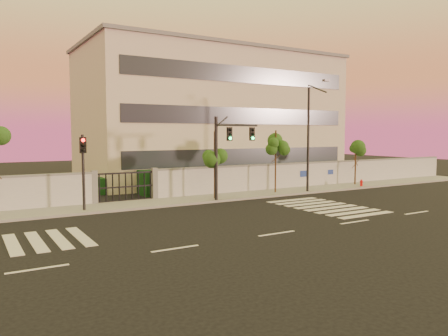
{
  "coord_description": "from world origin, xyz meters",
  "views": [
    {
      "loc": [
        -11.99,
        -15.34,
        4.5
      ],
      "look_at": [
        0.84,
        6.0,
        2.52
      ],
      "focal_mm": 35.0,
      "sensor_mm": 36.0,
      "label": 1
    }
  ],
  "objects": [
    {
      "name": "ground",
      "position": [
        0.0,
        0.0,
        0.0
      ],
      "size": [
        120.0,
        120.0,
        0.0
      ],
      "primitive_type": "plane",
      "color": "black",
      "rests_on": "ground"
    },
    {
      "name": "sidewalk",
      "position": [
        0.0,
        10.5,
        0.07
      ],
      "size": [
        60.0,
        3.0,
        0.15
      ],
      "primitive_type": "cube",
      "color": "gray",
      "rests_on": "ground"
    },
    {
      "name": "perimeter_wall",
      "position": [
        0.1,
        12.0,
        1.07
      ],
      "size": [
        60.0,
        0.36,
        2.2
      ],
      "color": "#B0B2B7",
      "rests_on": "ground"
    },
    {
      "name": "hedge_row",
      "position": [
        1.17,
        14.74,
        0.82
      ],
      "size": [
        41.0,
        4.25,
        1.8
      ],
      "color": "black",
      "rests_on": "ground"
    },
    {
      "name": "institutional_building",
      "position": [
        9.0,
        21.99,
        6.16
      ],
      "size": [
        24.4,
        12.4,
        12.25
      ],
      "color": "beige",
      "rests_on": "ground"
    },
    {
      "name": "road_markings",
      "position": [
        -1.58,
        3.76,
        0.01
      ],
      "size": [
        57.0,
        7.62,
        0.02
      ],
      "color": "silver",
      "rests_on": "ground"
    },
    {
      "name": "street_tree_d",
      "position": [
        2.52,
        10.0,
        3.41
      ],
      "size": [
        1.44,
        1.14,
        4.63
      ],
      "color": "#382314",
      "rests_on": "ground"
    },
    {
      "name": "street_tree_e",
      "position": [
        7.81,
        10.2,
        3.48
      ],
      "size": [
        1.42,
        1.13,
        4.73
      ],
      "color": "#382314",
      "rests_on": "ground"
    },
    {
      "name": "street_tree_f",
      "position": [
        16.78,
        10.72,
        2.81
      ],
      "size": [
        1.54,
        1.22,
        3.82
      ],
      "color": "#382314",
      "rests_on": "ground"
    },
    {
      "name": "traffic_signal_main",
      "position": [
        2.87,
        9.19,
        3.53
      ],
      "size": [
        3.52,
        0.68,
        5.59
      ],
      "rotation": [
        0.0,
        0.0,
        0.16
      ],
      "color": "black",
      "rests_on": "ground"
    },
    {
      "name": "traffic_signal_secondary",
      "position": [
        -6.16,
        9.81,
        2.81
      ],
      "size": [
        0.34,
        0.34,
        4.43
      ],
      "rotation": [
        0.0,
        0.0,
        -0.0
      ],
      "color": "black",
      "rests_on": "ground"
    },
    {
      "name": "streetlight_east",
      "position": [
        10.23,
        9.24,
        4.49
      ],
      "size": [
        0.5,
        2.0,
        8.3
      ],
      "color": "black",
      "rests_on": "ground"
    },
    {
      "name": "fire_hydrant",
      "position": [
        16.27,
        9.57,
        0.35
      ],
      "size": [
        0.27,
        0.26,
        0.69
      ],
      "rotation": [
        0.0,
        0.0,
        0.09
      ],
      "color": "red",
      "rests_on": "ground"
    }
  ]
}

